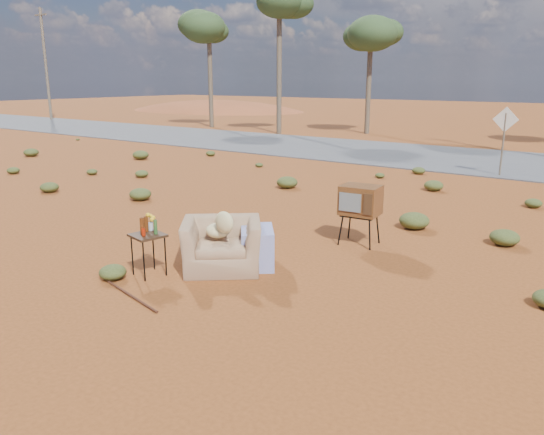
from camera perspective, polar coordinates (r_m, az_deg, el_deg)
The scene contains 13 objects.
ground at distance 8.48m, azimuth -6.22°, elevation -6.35°, with size 140.00×140.00×0.00m, color brown.
highway at distance 21.74m, azimuth 21.19°, elevation 5.76°, with size 140.00×7.00×0.04m, color #565659.
dirt_mound at distance 53.35m, azimuth -6.05°, elevation 11.38°, with size 26.00×18.00×2.00m, color #A04B26.
armchair at distance 8.68m, azimuth -4.72°, elevation -2.25°, with size 1.58×1.65×1.10m.
tv_unit at distance 9.96m, azimuth 9.49°, elevation 1.76°, with size 0.75×0.63×1.13m.
side_table at distance 8.54m, azimuth -13.19°, elevation -1.54°, with size 0.56×0.56×0.96m.
rusty_bar at distance 7.94m, azimuth -14.92°, elevation -8.13°, with size 0.04×0.04×1.47m, color #4A2113.
road_sign at distance 18.33m, azimuth 23.73°, elevation 8.70°, with size 0.78×0.06×2.19m.
eucalyptus_far_left at distance 34.95m, azimuth -6.80°, elevation 19.39°, with size 3.20×3.20×7.10m.
eucalyptus_left at distance 30.55m, azimuth 0.80°, elevation 22.02°, with size 3.20×3.20×8.10m.
eucalyptus_near_left at distance 30.98m, azimuth 10.60°, elevation 18.95°, with size 3.20×3.20×6.60m.
utility_pole_west at distance 44.05m, azimuth -23.18°, elevation 15.03°, with size 1.40×0.20×8.00m.
scrub_patch at distance 12.32m, azimuth 4.58°, elevation 1.07°, with size 17.49×8.07×0.33m.
Camera 1 is at (5.32, -5.86, 3.04)m, focal length 35.00 mm.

